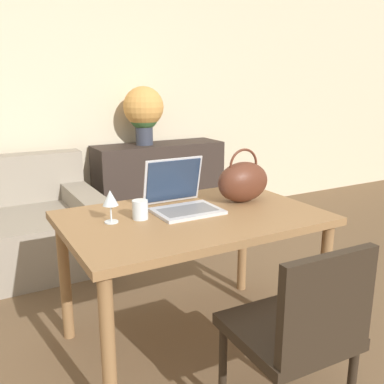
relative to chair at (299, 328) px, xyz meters
name	(u,v)px	position (x,y,z in m)	size (l,w,h in m)	color
wall_back	(75,87)	(-0.07, 2.90, 0.88)	(10.00, 0.06, 2.70)	beige
dining_table	(193,230)	(-0.05, 0.76, 0.17)	(1.31, 0.85, 0.73)	olive
chair	(299,328)	(0.00, 0.00, 0.00)	(0.45, 0.45, 0.83)	#2D2319
sideboard	(159,185)	(0.63, 2.64, -0.06)	(1.25, 0.40, 0.82)	#332823
laptop	(180,196)	(-0.06, 0.88, 0.33)	(0.34, 0.32, 0.27)	silver
drinking_glass	(140,210)	(-0.31, 0.82, 0.31)	(0.08, 0.08, 0.10)	silver
wine_glass	(110,199)	(-0.46, 0.84, 0.38)	(0.08, 0.08, 0.16)	silver
handbag	(243,181)	(0.32, 0.83, 0.38)	(0.32, 0.18, 0.31)	#592D1E
flower_vase	(144,111)	(0.49, 2.64, 0.66)	(0.37, 0.37, 0.54)	#333847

